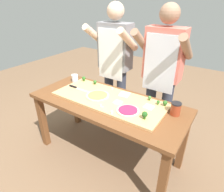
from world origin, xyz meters
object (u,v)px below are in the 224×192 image
object	(u,v)px
prep_table	(107,110)
broccoli_floret_front_right	(84,78)
broccoli_floret_back_right	(95,82)
pizza_whole_pesto_green	(98,95)
cheese_crumble_d	(102,107)
flour_cup	(75,78)
pizza_slice_center	(124,94)
cheese_crumble_a	(101,105)
chefs_knife	(77,88)
broccoli_floret_front_mid	(145,115)
cook_left	(115,61)
cook_right	(162,70)
broccoli_floret_back_left	(158,102)
pizza_slice_near_left	(149,107)
cheese_crumble_b	(112,88)
pizza_whole_beet_magenta	(128,110)
broccoli_floret_center_right	(165,103)
sauce_jar	(176,109)
broccoli_floret_front_left	(150,98)
pizza_slice_near_right	(118,103)

from	to	relation	value
prep_table	broccoli_floret_front_right	world-z (taller)	broccoli_floret_front_right
broccoli_floret_back_right	pizza_whole_pesto_green	bearing A→B (deg)	-45.55
broccoli_floret_front_right	broccoli_floret_back_right	world-z (taller)	broccoli_floret_front_right
cheese_crumble_d	flour_cup	world-z (taller)	flour_cup
pizza_slice_center	cheese_crumble_a	size ratio (longest dim) A/B	7.04
chefs_knife	cheese_crumble_a	size ratio (longest dim) A/B	21.73
broccoli_floret_front_mid	cook_left	xyz separation A→B (m)	(-0.73, 0.64, 0.19)
cook_right	broccoli_floret_back_left	bearing A→B (deg)	-71.09
cheese_crumble_d	broccoli_floret_back_right	bearing A→B (deg)	135.76
broccoli_floret_front_right	pizza_slice_near_left	bearing A→B (deg)	-8.05
broccoli_floret_back_left	cheese_crumble_b	size ratio (longest dim) A/B	2.43
pizza_whole_beet_magenta	broccoli_floret_center_right	xyz separation A→B (m)	(0.25, 0.28, 0.03)
chefs_knife	broccoli_floret_front_mid	xyz separation A→B (m)	(0.92, -0.12, 0.04)
cook_left	sauce_jar	bearing A→B (deg)	-22.65
pizza_slice_center	pizza_slice_near_left	world-z (taller)	same
broccoli_floret_back_right	sauce_jar	bearing A→B (deg)	-4.44
chefs_knife	broccoli_floret_back_left	distance (m)	0.94
flour_cup	pizza_slice_near_left	bearing A→B (deg)	-5.63
chefs_knife	broccoli_floret_front_left	distance (m)	0.85
sauce_jar	pizza_whole_beet_magenta	bearing A→B (deg)	-148.96
pizza_slice_center	cook_left	size ratio (longest dim) A/B	0.06
pizza_slice_center	broccoli_floret_front_mid	bearing A→B (deg)	-37.78
prep_table	pizza_slice_near_left	bearing A→B (deg)	11.59
pizza_slice_center	cheese_crumble_b	xyz separation A→B (m)	(-0.19, 0.04, 0.00)
cook_left	broccoli_floret_center_right	bearing A→B (deg)	-21.99
sauce_jar	cheese_crumble_b	bearing A→B (deg)	173.67
prep_table	flour_cup	size ratio (longest dim) A/B	18.58
broccoli_floret_front_left	pizza_whole_beet_magenta	bearing A→B (deg)	-105.07
pizza_whole_beet_magenta	broccoli_floret_center_right	world-z (taller)	broccoli_floret_center_right
pizza_slice_near_left	broccoli_floret_front_mid	size ratio (longest dim) A/B	1.22
broccoli_floret_front_left	cheese_crumble_d	bearing A→B (deg)	-128.49
pizza_slice_near_left	pizza_slice_center	bearing A→B (deg)	163.56
pizza_whole_pesto_green	broccoli_floret_front_right	bearing A→B (deg)	150.85
cheese_crumble_a	pizza_slice_center	bearing A→B (deg)	77.70
broccoli_floret_front_mid	broccoli_floret_back_right	world-z (taller)	broccoli_floret_front_mid
chefs_knife	cheese_crumble_b	bearing A→B (deg)	31.69
chefs_knife	cook_left	world-z (taller)	cook_left
cheese_crumble_a	flour_cup	bearing A→B (deg)	153.15
pizza_slice_near_right	broccoli_floret_front_mid	distance (m)	0.36
broccoli_floret_front_right	pizza_slice_center	bearing A→B (deg)	-3.41
chefs_knife	broccoli_floret_center_right	world-z (taller)	broccoli_floret_center_right
pizza_slice_near_left	sauce_jar	world-z (taller)	sauce_jar
broccoli_floret_front_mid	sauce_jar	size ratio (longest dim) A/B	0.58
broccoli_floret_center_right	pizza_whole_beet_magenta	bearing A→B (deg)	-131.46
prep_table	pizza_slice_near_right	world-z (taller)	pizza_slice_near_right
cheese_crumble_b	flour_cup	world-z (taller)	flour_cup
pizza_slice_near_right	cook_right	distance (m)	0.62
broccoli_floret_front_right	sauce_jar	world-z (taller)	sauce_jar
broccoli_floret_front_left	cheese_crumble_b	bearing A→B (deg)	179.37
pizza_slice_near_right	broccoli_floret_back_left	bearing A→B (deg)	30.01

